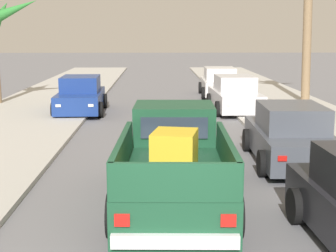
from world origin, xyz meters
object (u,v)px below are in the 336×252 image
Objects in this scene: pickup_truck at (174,165)px; car_left_mid at (81,96)px; car_left_far at (219,83)px; car_right_near at (290,136)px; car_left_near at (235,95)px.

pickup_truck is 12.18m from car_left_mid.
pickup_truck is at bearing -100.05° from car_left_far.
car_right_near is 10.80m from car_left_mid.
car_left_far is (3.02, 17.02, -0.08)m from pickup_truck.
car_left_mid is at bearing 106.80° from pickup_truck.
car_left_near and car_left_mid have the same top height.
pickup_truck is at bearing -104.37° from car_left_near.
pickup_truck is 1.23× the size of car_left_near.
car_right_near is at bearing 45.23° from pickup_truck.
car_left_near is 1.00× the size of car_left_mid.
car_left_far is (-0.09, 13.89, 0.00)m from car_right_near.
car_left_mid is at bearing -140.65° from car_left_far.
car_left_near is 1.00× the size of car_left_far.
car_right_near is (3.11, 3.13, -0.08)m from pickup_truck.
car_left_mid is 1.00× the size of car_left_far.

